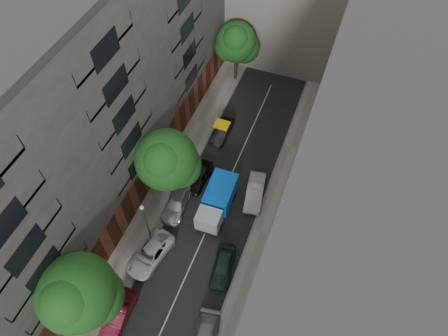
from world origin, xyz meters
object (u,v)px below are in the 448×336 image
at_px(car_left_5, 222,131).
at_px(tree_mid, 167,162).
at_px(pedestrian, 301,152).
at_px(car_left_1, 119,314).
at_px(car_left_2, 150,254).
at_px(tarp_truck, 217,201).
at_px(car_right_3, 255,192).
at_px(lamp_post, 146,220).
at_px(car_right_2, 223,266).
at_px(car_left_4, 199,177).
at_px(car_left_3, 177,203).
at_px(tree_near, 78,295).
at_px(tree_far, 237,44).

distance_m(car_left_5, tree_mid, 10.47).
height_order(car_left_5, pedestrian, pedestrian).
relative_size(car_left_1, car_left_2, 0.87).
relative_size(tarp_truck, pedestrian, 3.34).
height_order(car_right_3, tree_mid, tree_mid).
bearing_deg(car_left_1, tarp_truck, 70.41).
height_order(tree_mid, pedestrian, tree_mid).
bearing_deg(car_left_2, car_left_1, -80.04).
distance_m(car_left_1, car_left_5, 21.36).
bearing_deg(car_right_3, lamp_post, -142.12).
height_order(car_left_2, car_right_2, car_right_2).
bearing_deg(tarp_truck, car_left_4, 138.08).
xyz_separation_m(car_left_5, lamp_post, (-1.52, -14.22, 3.10)).
xyz_separation_m(car_left_2, tree_mid, (-0.90, 6.61, 4.83)).
bearing_deg(lamp_post, car_left_4, 78.82).
distance_m(car_left_3, tree_near, 13.18).
distance_m(car_left_2, car_left_4, 9.23).
height_order(tarp_truck, car_right_3, tarp_truck).
distance_m(tree_mid, tree_far, 18.43).
distance_m(tree_mid, pedestrian, 14.61).
distance_m(car_left_4, car_left_5, 6.54).
xyz_separation_m(tree_mid, lamp_post, (0.19, -5.09, -1.75)).
height_order(car_right_2, tree_mid, tree_mid).
distance_m(car_left_1, lamp_post, 7.79).
height_order(tarp_truck, pedestrian, tarp_truck).
distance_m(tarp_truck, pedestrian, 10.72).
bearing_deg(tree_mid, tree_far, 90.00).
relative_size(car_left_1, lamp_post, 0.75).
height_order(car_right_3, pedestrian, pedestrian).
bearing_deg(car_left_1, car_left_3, 87.41).
height_order(tarp_truck, car_left_5, tarp_truck).
bearing_deg(car_right_2, tree_mid, 135.84).
xyz_separation_m(car_left_3, pedestrian, (9.67, 10.03, 0.35)).
bearing_deg(car_left_4, car_right_2, -52.00).
bearing_deg(tree_mid, tree_near, -92.62).
bearing_deg(tarp_truck, car_left_3, -165.44).
bearing_deg(car_left_3, tree_near, -101.90).
bearing_deg(car_left_2, pedestrian, 68.21).
bearing_deg(tarp_truck, tree_near, -113.59).
xyz_separation_m(car_left_2, car_left_4, (0.80, 9.20, 0.02)).
height_order(car_left_5, tree_near, tree_near).
xyz_separation_m(car_left_5, pedestrian, (8.87, -0.11, 0.36)).
bearing_deg(tree_near, car_left_3, 82.87).
bearing_deg(tarp_truck, car_left_1, -108.71).
height_order(car_right_2, tree_near, tree_near).
height_order(car_left_2, car_left_3, car_left_2).
relative_size(tree_mid, pedestrian, 4.69).
bearing_deg(car_left_5, tarp_truck, -70.78).
bearing_deg(car_left_3, car_left_2, -94.77).
bearing_deg(car_right_3, car_left_5, 123.61).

